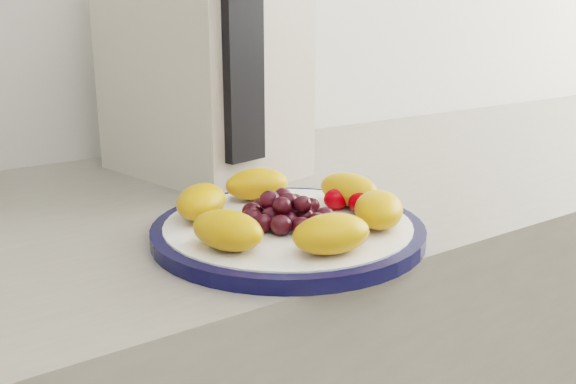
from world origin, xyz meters
TOP-DOWN VIEW (x-y plane):
  - plate_rim at (0.10, 1.02)m, footprint 0.28×0.28m
  - plate_face at (0.10, 1.02)m, footprint 0.26×0.26m
  - appliance_body at (0.17, 1.32)m, footprint 0.24×0.29m
  - appliance_panel at (0.15, 1.18)m, footprint 0.06×0.03m
  - fruit_plate at (0.11, 1.02)m, footprint 0.24×0.24m

SIDE VIEW (x-z plane):
  - plate_rim at x=0.10m, z-range 0.90..0.91m
  - plate_face at x=0.10m, z-range 0.90..0.92m
  - fruit_plate at x=0.11m, z-range 0.92..0.95m
  - appliance_body at x=0.17m, z-range 0.90..1.23m
  - appliance_panel at x=0.15m, z-range 0.95..1.19m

